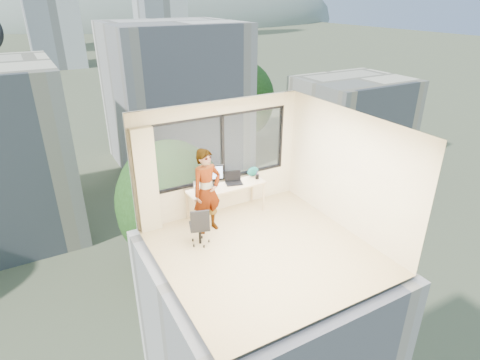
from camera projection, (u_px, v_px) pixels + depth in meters
floor at (264, 251)px, 7.96m from camera, size 4.00×4.00×0.01m
ceiling at (268, 125)px, 6.86m from camera, size 4.00×4.00×0.01m
wall_front at (339, 247)px, 5.82m from camera, size 4.00×0.01×2.60m
wall_left at (163, 219)px, 6.53m from camera, size 0.01×4.00×2.60m
wall_right at (347, 172)px, 8.29m from camera, size 0.01×4.00×2.60m
window_wall at (220, 148)px, 8.92m from camera, size 3.30×0.16×1.55m
curtain at (146, 181)px, 8.21m from camera, size 0.45×0.14×2.30m
desk at (226, 200)px, 9.11m from camera, size 1.80×0.60×0.75m
chair at (199, 225)px, 8.01m from camera, size 0.56×0.56×0.87m
person at (207, 191)px, 8.29m from camera, size 0.74×0.55×1.85m
monitor at (212, 176)px, 8.80m from camera, size 0.52×0.25×0.51m
game_console at (201, 185)px, 8.87m from camera, size 0.43×0.39×0.08m
laptop at (234, 179)px, 8.99m from camera, size 0.46×0.47×0.24m
cellphone at (201, 192)px, 8.62m from camera, size 0.11×0.06×0.01m
pen_cup at (257, 176)px, 9.25m from camera, size 0.10×0.10×0.11m
handbag at (253, 171)px, 9.38m from camera, size 0.31×0.18×0.22m
exterior_ground at (30, 69)px, 108.96m from camera, size 400.00×400.00×0.04m
near_bldg_b at (176, 96)px, 45.87m from camera, size 14.00×13.00×16.00m
near_bldg_c at (351, 121)px, 47.12m from camera, size 12.00×10.00×10.00m
far_tower_b at (50, 9)px, 106.11m from camera, size 13.00×13.00×30.00m
far_tower_c at (160, 12)px, 139.04m from camera, size 15.00×15.00×26.00m
hill_b at (154, 20)px, 311.30m from camera, size 300.00×220.00×96.00m
tree_b at (173, 216)px, 28.00m from camera, size 7.60×7.60×9.00m
tree_c at (243, 107)px, 53.12m from camera, size 8.40×8.40×10.00m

